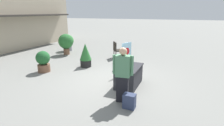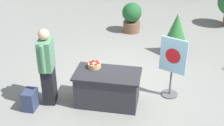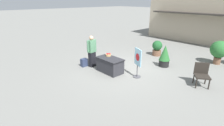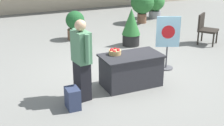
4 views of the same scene
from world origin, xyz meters
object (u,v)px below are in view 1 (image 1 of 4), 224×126
at_px(person_visitor, 123,75).
at_px(backpack, 129,101).
at_px(poster_board, 126,57).
at_px(potted_plant_far_left, 85,55).
at_px(potted_plant_far_right, 68,42).
at_px(patio_chair, 117,49).
at_px(display_table, 129,76).
at_px(apple_basket, 121,67).
at_px(potted_plant_near_left, 43,61).
at_px(potted_plant_near_right, 66,42).

distance_m(person_visitor, backpack, 0.77).
distance_m(backpack, poster_board, 3.02).
height_order(potted_plant_far_left, potted_plant_far_right, potted_plant_far_left).
height_order(poster_board, patio_chair, poster_board).
height_order(display_table, patio_chair, patio_chair).
relative_size(display_table, patio_chair, 1.42).
distance_m(display_table, potted_plant_far_left, 2.98).
bearing_deg(apple_basket, potted_plant_near_left, 85.32).
bearing_deg(potted_plant_far_left, backpack, -132.68).
relative_size(person_visitor, patio_chair, 1.74).
height_order(display_table, potted_plant_near_left, potted_plant_near_left).
bearing_deg(potted_plant_near_left, potted_plant_near_right, 19.47).
xyz_separation_m(patio_chair, potted_plant_far_right, (0.53, 3.85, 0.11)).
bearing_deg(display_table, apple_basket, 149.65).
relative_size(poster_board, potted_plant_near_right, 1.04).
xyz_separation_m(person_visitor, poster_board, (2.49, 0.70, -0.10)).
bearing_deg(backpack, display_table, 17.98).
relative_size(patio_chair, potted_plant_near_right, 0.73).
distance_m(person_visitor, patio_chair, 5.20).
height_order(potted_plant_far_left, potted_plant_near_left, potted_plant_far_left).
bearing_deg(backpack, patio_chair, 24.55).
xyz_separation_m(apple_basket, potted_plant_near_right, (3.47, 4.94, 0.02)).
distance_m(poster_board, potted_plant_near_left, 3.72).
distance_m(apple_basket, potted_plant_near_left, 3.84).
bearing_deg(poster_board, person_visitor, -51.10).
distance_m(potted_plant_far_left, potted_plant_near_left, 1.94).
bearing_deg(backpack, poster_board, 19.93).
distance_m(patio_chair, potted_plant_near_right, 3.32).
bearing_deg(potted_plant_near_left, apple_basket, -94.68).
bearing_deg(potted_plant_far_left, potted_plant_near_left, 135.15).
bearing_deg(person_visitor, apple_basket, 13.64).
bearing_deg(poster_board, potted_plant_far_left, -159.24).
bearing_deg(patio_chair, potted_plant_far_left, -145.79).
distance_m(display_table, potted_plant_near_left, 4.01).
bearing_deg(poster_board, backpack, -46.90).
relative_size(person_visitor, backpack, 3.94).
relative_size(potted_plant_near_right, potted_plant_far_right, 1.17).
relative_size(potted_plant_far_left, potted_plant_far_right, 1.04).
xyz_separation_m(potted_plant_near_left, potted_plant_far_right, (4.11, 1.68, 0.13)).
bearing_deg(potted_plant_far_left, person_visitor, -132.43).
xyz_separation_m(display_table, backpack, (-1.51, -0.49, -0.15)).
xyz_separation_m(apple_basket, poster_board, (1.60, 0.34, -0.04)).
xyz_separation_m(potted_plant_far_left, potted_plant_far_right, (2.74, 3.05, 0.03)).
bearing_deg(potted_plant_near_left, potted_plant_far_left, -44.85).
bearing_deg(potted_plant_far_left, patio_chair, -19.92).
distance_m(apple_basket, patio_chair, 4.24).
bearing_deg(apple_basket, backpack, -150.71).
height_order(person_visitor, potted_plant_near_right, person_visitor).
relative_size(backpack, potted_plant_near_left, 0.44).
bearing_deg(display_table, backpack, -162.02).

